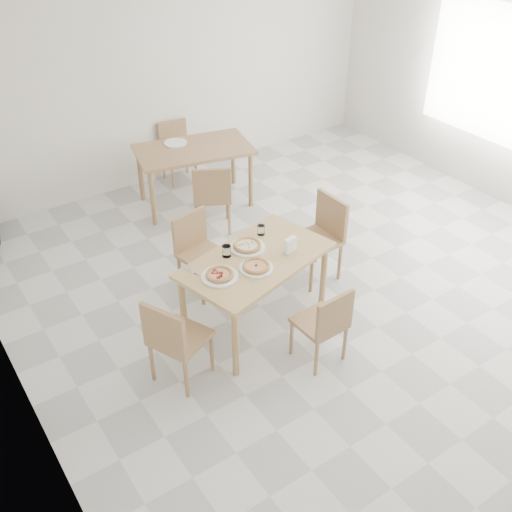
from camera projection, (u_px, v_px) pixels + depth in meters
main_table at (256, 267)px, 5.34m from camera, size 1.51×1.08×0.75m
chair_south at (326, 322)px, 5.04m from camera, size 0.40×0.40×0.78m
chair_north at (198, 247)px, 5.91m from camera, size 0.48×0.48×0.82m
chair_west at (174, 337)px, 4.82m from camera, size 0.55×0.55×0.85m
chair_east at (322, 232)px, 6.07m from camera, size 0.45×0.45×0.89m
plate_margherita at (256, 268)px, 5.15m from camera, size 0.29×0.29×0.02m
plate_mushroom at (247, 247)px, 5.41m from camera, size 0.32×0.32×0.02m
plate_pepperoni at (220, 277)px, 5.05m from camera, size 0.31×0.31×0.02m
pizza_margherita at (256, 266)px, 5.13m from camera, size 0.32×0.32×0.03m
pizza_mushroom at (247, 245)px, 5.40m from camera, size 0.34×0.34×0.03m
pizza_pepperoni at (220, 274)px, 5.03m from camera, size 0.32×0.32×0.03m
tumbler_a at (227, 251)px, 5.28m from camera, size 0.08×0.08×0.11m
tumbler_b at (261, 230)px, 5.58m from camera, size 0.07×0.07×0.09m
napkin_holder at (290, 246)px, 5.32m from camera, size 0.14×0.09×0.15m
fork_a at (192, 270)px, 5.14m from camera, size 0.03×0.17×0.01m
fork_b at (190, 272)px, 5.11m from camera, size 0.08×0.18×0.01m
second_table at (194, 155)px, 7.24m from camera, size 1.51×1.06×0.75m
chair_back_s at (212, 194)px, 6.77m from camera, size 0.57×0.57×0.86m
chair_back_n at (176, 147)px, 7.91m from camera, size 0.43×0.43×0.79m
plate_empty at (175, 143)px, 7.28m from camera, size 0.28×0.28×0.02m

